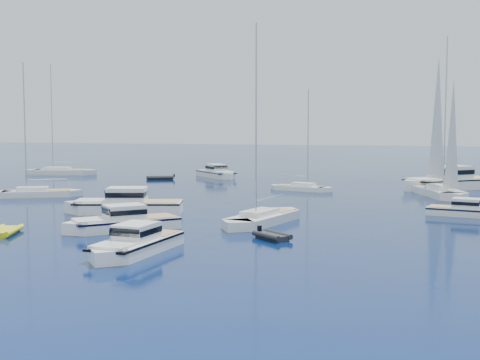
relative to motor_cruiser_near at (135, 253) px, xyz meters
name	(u,v)px	position (x,y,z in m)	size (l,w,h in m)	color
ground	(175,251)	(2.00, 1.42, 0.00)	(400.00, 400.00, 0.00)	navy
motor_cruiser_near	(135,253)	(0.00, 0.00, 0.00)	(2.69, 8.80, 2.31)	white
motor_cruiser_left	(122,230)	(-4.46, 7.50, 0.00)	(2.80, 9.15, 2.40)	white
motor_cruiser_centre	(125,213)	(-8.29, 15.94, 0.00)	(3.37, 11.00, 2.89)	white
motor_cruiser_far_r	(468,216)	(20.47, 21.86, 0.00)	(2.26, 7.37, 1.94)	silver
motor_cruiser_distant	(449,189)	(19.99, 45.01, 0.00)	(4.18, 13.65, 3.58)	silver
motor_cruiser_horizon	(217,177)	(-11.89, 54.18, 0.00)	(2.87, 9.37, 2.46)	silver
sailboat_fore	(263,223)	(4.66, 13.48, 0.00)	(2.81, 10.81, 15.89)	silver
sailboat_mid_l	(37,197)	(-22.94, 25.05, 0.00)	(2.61, 10.03, 14.74)	silver
sailboat_centre	(301,191)	(3.23, 38.84, 0.00)	(2.14, 8.23, 12.10)	white
sailboat_sails_r	(439,196)	(18.59, 37.23, 0.00)	(3.10, 11.91, 17.51)	white
sailboat_far_l	(61,175)	(-36.47, 52.48, 0.00)	(3.08, 11.86, 17.43)	silver
tender_yellow	(5,234)	(-11.71, 3.77, 0.00)	(2.05, 3.75, 0.95)	yellow
tender_grey_near	(272,239)	(6.90, 6.85, 0.00)	(1.67, 2.90, 0.95)	black
tender_grey_far	(160,179)	(-18.50, 48.59, 0.00)	(2.15, 3.97, 0.95)	black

